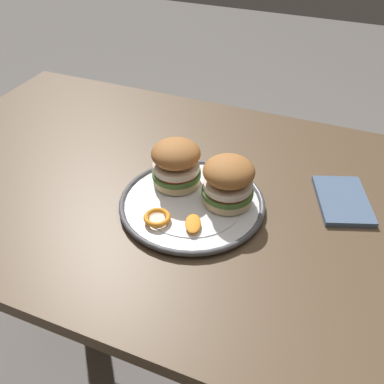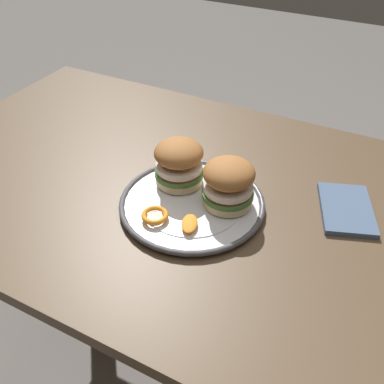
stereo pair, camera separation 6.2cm
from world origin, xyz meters
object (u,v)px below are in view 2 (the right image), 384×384
Objects in this scene: dining_table at (205,227)px; dinner_plate at (192,203)px; sandwich_half_right at (228,183)px; sandwich_half_left at (179,162)px.

dinner_plate is at bearing -95.67° from dining_table.
sandwich_half_right is (0.07, 0.03, 0.06)m from dinner_plate.
dinner_plate is 2.57× the size of sandwich_half_left.
dinner_plate is (-0.01, -0.06, 0.11)m from dining_table.
sandwich_half_right is at bearing -23.62° from dining_table.
dining_table is 0.13m from dinner_plate.
sandwich_half_left and sandwich_half_right have the same top height.
sandwich_half_left is 0.13m from sandwich_half_right.
dinner_plate is at bearing -156.42° from sandwich_half_right.
sandwich_half_right is at bearing -8.29° from sandwich_half_left.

